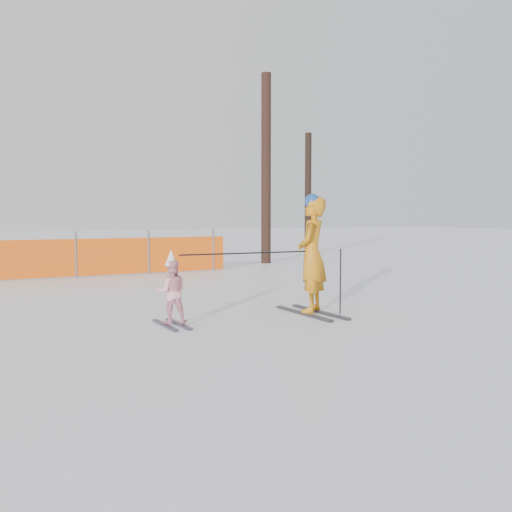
{
  "coord_description": "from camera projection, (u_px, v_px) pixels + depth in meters",
  "views": [
    {
      "loc": [
        -4.44,
        -7.74,
        1.66
      ],
      "look_at": [
        0.0,
        0.5,
        1.0
      ],
      "focal_mm": 40.0,
      "sensor_mm": 36.0,
      "label": 1
    }
  ],
  "objects": [
    {
      "name": "child",
      "position": [
        171.0,
        291.0,
        8.59
      ],
      "size": [
        0.55,
        0.98,
        1.15
      ],
      "color": "black",
      "rests_on": "ground"
    },
    {
      "name": "ski_poles",
      "position": [
        279.0,
        263.0,
        9.27
      ],
      "size": [
        2.78,
        0.36,
        1.1
      ],
      "color": "black",
      "rests_on": "ground"
    },
    {
      "name": "adult",
      "position": [
        312.0,
        254.0,
        9.59
      ],
      "size": [
        0.83,
        1.62,
        2.03
      ],
      "color": "black",
      "rests_on": "ground"
    },
    {
      "name": "tree_trunks",
      "position": [
        280.0,
        178.0,
        20.76
      ],
      "size": [
        3.17,
        1.98,
        6.59
      ],
      "color": "black",
      "rests_on": "ground"
    },
    {
      "name": "ground",
      "position": [
        271.0,
        321.0,
        9.01
      ],
      "size": [
        120.0,
        120.0,
        0.0
      ],
      "primitive_type": "plane",
      "color": "white",
      "rests_on": "ground"
    }
  ]
}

